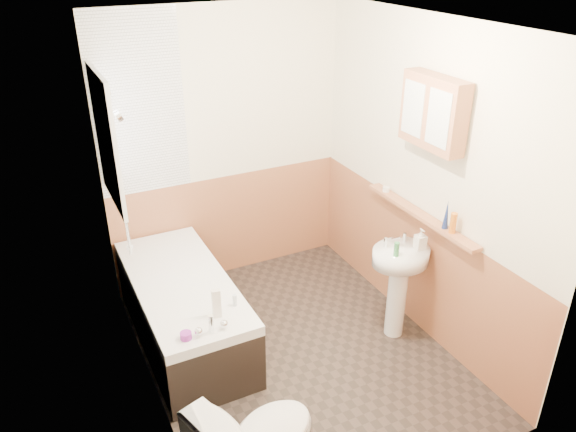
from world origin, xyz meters
The scene contains 25 objects.
floor centered at (0.00, 0.00, 0.00)m, with size 2.80×2.80×0.00m, color black.
ceiling centered at (0.00, 0.00, 2.50)m, with size 2.80×2.80×0.00m, color white.
wall_back centered at (0.00, 1.41, 1.25)m, with size 2.20×0.02×2.50m, color #F2E9C8.
wall_front centered at (0.00, -1.41, 1.25)m, with size 2.20×0.02×2.50m, color #F2E9C8.
wall_left centered at (-1.11, 0.00, 1.25)m, with size 0.02×2.80×2.50m, color #F2E9C8.
wall_right centered at (1.11, 0.00, 1.25)m, with size 0.02×2.80×2.50m, color #F2E9C8.
wainscot_right centered at (1.09, 0.00, 0.50)m, with size 0.01×2.80×1.00m, color #AF6D47.
wainscot_front centered at (0.00, -1.39, 0.50)m, with size 2.20×0.01×1.00m, color #AF6D47.
wainscot_back centered at (0.00, 1.39, 0.50)m, with size 2.20×0.01×1.00m, color #AF6D47.
tile_cladding_left centered at (-1.09, 0.00, 1.25)m, with size 0.01×2.80×2.50m, color white.
tile_return_back centered at (-0.73, 1.39, 1.75)m, with size 0.75×0.01×1.50m, color white.
window centered at (-1.06, 0.95, 1.65)m, with size 0.03×0.79×0.99m.
bathtub centered at (-0.73, 0.55, 0.30)m, with size 0.70×1.63×0.71m.
shower_riser centered at (-1.04, 0.72, 1.55)m, with size 0.11×0.09×1.28m.
sink centered at (0.84, -0.13, 0.57)m, with size 0.47×0.38×0.91m.
pine_shelf centered at (1.04, -0.07, 1.03)m, with size 0.10×1.25×0.03m, color #AF6D47.
medicine_cabinet centered at (1.01, -0.11, 1.86)m, with size 0.14×0.57×0.51m.
foam_can centered at (1.04, -0.43, 1.12)m, with size 0.05×0.05×0.16m, color orange.
green_bottle centered at (1.04, -0.35, 1.15)m, with size 0.05×0.05×0.23m, color navy.
black_jar centered at (1.04, 0.39, 1.06)m, with size 0.06×0.06×0.04m, color silver.
soap_bottle centered at (0.97, -0.19, 0.84)m, with size 0.08×0.17×0.08m, color silver.
clear_bottle centered at (0.74, -0.20, 0.86)m, with size 0.04×0.04×0.11m, color #388447.
blue_gel centered at (-0.64, -0.01, 0.68)m, with size 0.06×0.04×0.22m, color silver.
cream_jar centered at (-0.90, -0.15, 0.60)m, with size 0.08×0.08×0.05m, color purple.
orange_bottle centered at (-0.48, 0.05, 0.62)m, with size 0.03×0.03×0.09m, color silver.
Camera 1 is at (-1.62, -3.10, 2.98)m, focal length 35.00 mm.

